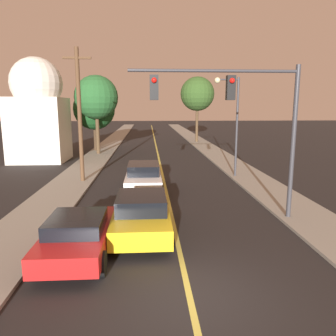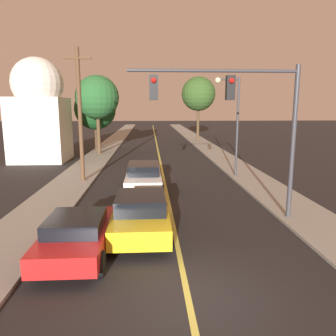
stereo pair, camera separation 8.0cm
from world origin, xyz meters
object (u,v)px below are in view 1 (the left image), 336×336
object	(u,v)px
traffic_signal_mast	(240,108)
domed_building_left	(38,110)
car_outer_lane_front	(78,234)
tree_right_near	(197,94)
utility_pole_left	(80,113)
streetlamp_right	(231,113)
car_near_lane_second	(144,177)
tree_left_near	(96,97)
tree_left_far	(94,109)
car_near_lane_front	(142,213)

from	to	relation	value
traffic_signal_mast	domed_building_left	size ratio (longest dim) A/B	0.76
car_outer_lane_front	tree_right_near	size ratio (longest dim) A/B	0.52
utility_pole_left	streetlamp_right	bearing A→B (deg)	5.36
car_near_lane_second	tree_right_near	size ratio (longest dim) A/B	0.62
traffic_signal_mast	tree_left_near	xyz separation A→B (m)	(-8.23, 18.97, 0.90)
tree_left_far	traffic_signal_mast	bearing A→B (deg)	-67.48
tree_left_near	streetlamp_right	bearing A→B (deg)	-47.70
car_near_lane_front	tree_left_near	size ratio (longest dim) A/B	0.64
traffic_signal_mast	domed_building_left	bearing A→B (deg)	128.76
tree_left_near	tree_right_near	world-z (taller)	tree_right_near
traffic_signal_mast	tree_left_near	size ratio (longest dim) A/B	0.89
car_near_lane_front	car_near_lane_second	world-z (taller)	car_near_lane_second
traffic_signal_mast	streetlamp_right	bearing A→B (deg)	77.86
tree_left_far	tree_right_near	world-z (taller)	tree_right_near
utility_pole_left	domed_building_left	size ratio (longest dim) A/B	0.91
traffic_signal_mast	streetlamp_right	size ratio (longest dim) A/B	1.05
traffic_signal_mast	utility_pole_left	bearing A→B (deg)	136.11
car_near_lane_front	domed_building_left	distance (m)	19.25
utility_pole_left	domed_building_left	xyz separation A→B (m)	(-5.05, 8.40, 0.08)
tree_left_far	streetlamp_right	bearing A→B (deg)	-51.49
car_outer_lane_front	streetlamp_right	bearing A→B (deg)	55.93
car_near_lane_second	domed_building_left	size ratio (longest dim) A/B	0.59
car_near_lane_second	streetlamp_right	bearing A→B (deg)	29.40
car_outer_lane_front	utility_pole_left	bearing A→B (deg)	100.20
car_outer_lane_front	traffic_signal_mast	xyz separation A→B (m)	(5.65, 2.87, 3.74)
utility_pole_left	traffic_signal_mast	bearing A→B (deg)	-43.89
car_near_lane_front	utility_pole_left	world-z (taller)	utility_pole_left
car_near_lane_front	tree_left_far	xyz separation A→B (m)	(-5.08, 22.54, 3.49)
tree_left_near	car_outer_lane_front	bearing A→B (deg)	-83.26
car_near_lane_front	streetlamp_right	bearing A→B (deg)	59.41
car_near_lane_second	tree_left_far	xyz separation A→B (m)	(-5.08, 16.36, 3.49)
car_near_lane_front	utility_pole_left	size ratio (longest dim) A/B	0.60
car_outer_lane_front	domed_building_left	bearing A→B (deg)	110.38
traffic_signal_mast	tree_left_far	bearing A→B (deg)	112.52
streetlamp_right	utility_pole_left	distance (m)	9.22
car_near_lane_second	tree_left_far	bearing A→B (deg)	107.25
traffic_signal_mast	tree_left_near	bearing A→B (deg)	113.45
tree_left_near	domed_building_left	bearing A→B (deg)	-141.43
car_outer_lane_front	streetlamp_right	size ratio (longest dim) A/B	0.68
utility_pole_left	tree_left_far	xyz separation A→B (m)	(-1.38, 14.13, 0.15)
tree_left_far	domed_building_left	xyz separation A→B (m)	(-3.67, -5.73, -0.06)
domed_building_left	car_near_lane_front	bearing A→B (deg)	-62.50
tree_left_far	car_near_lane_front	bearing A→B (deg)	-77.30
car_outer_lane_front	car_near_lane_front	bearing A→B (deg)	40.78
utility_pole_left	tree_left_far	size ratio (longest dim) A/B	1.24
car_near_lane_front	streetlamp_right	world-z (taller)	streetlamp_right
car_near_lane_front	tree_right_near	bearing A→B (deg)	77.93
utility_pole_left	tree_left_near	bearing A→B (deg)	93.76
car_outer_lane_front	car_near_lane_second	bearing A→B (deg)	76.37
tree_left_near	utility_pole_left	bearing A→B (deg)	-86.24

